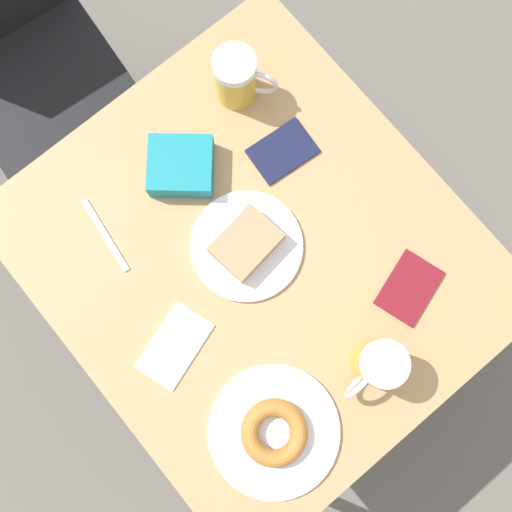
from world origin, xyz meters
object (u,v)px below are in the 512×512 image
object	(u,v)px
plate_with_donut	(274,432)
beer_mug_left	(377,364)
passport_far_edge	(409,288)
plate_with_cake	(248,244)
fork	(106,235)
beer_mug_center	(237,78)
passport_near_edge	(283,151)
chair	(10,40)
napkin_folded	(175,346)
blue_pouch	(181,167)

from	to	relation	value
plate_with_donut	beer_mug_left	bearing A→B (deg)	-5.83
passport_far_edge	plate_with_cake	bearing A→B (deg)	125.20
plate_with_donut	fork	world-z (taller)	plate_with_donut
beer_mug_center	fork	xyz separation A→B (m)	(-0.39, -0.07, -0.06)
beer_mug_left	passport_far_edge	xyz separation A→B (m)	(0.15, 0.06, -0.06)
beer_mug_left	passport_near_edge	world-z (taller)	beer_mug_left
passport_far_edge	chair	bearing A→B (deg)	105.29
napkin_folded	plate_with_donut	bearing A→B (deg)	-79.47
plate_with_donut	napkin_folded	size ratio (longest dim) A/B	1.48
chair	blue_pouch	bearing A→B (deg)	-75.27
napkin_folded	passport_far_edge	bearing A→B (deg)	-25.91
plate_with_cake	plate_with_donut	size ratio (longest dim) A/B	0.90
fork	plate_with_donut	bearing A→B (deg)	-88.13
chair	beer_mug_center	size ratio (longest dim) A/B	7.05
passport_far_edge	blue_pouch	bearing A→B (deg)	112.32
beer_mug_left	passport_far_edge	bearing A→B (deg)	21.43
plate_with_cake	blue_pouch	distance (m)	0.20
napkin_folded	fork	xyz separation A→B (m)	(0.03, 0.26, -0.00)
fork	napkin_folded	bearing A→B (deg)	-96.36
beer_mug_left	napkin_folded	bearing A→B (deg)	135.25
fork	blue_pouch	bearing A→B (deg)	1.93
fork	beer_mug_center	bearing A→B (deg)	9.55
chair	blue_pouch	world-z (taller)	chair
plate_with_cake	passport_near_edge	world-z (taller)	plate_with_cake
beer_mug_left	fork	distance (m)	0.57
beer_mug_left	blue_pouch	bearing A→B (deg)	94.18
beer_mug_left	napkin_folded	world-z (taller)	beer_mug_left
chair	plate_with_cake	size ratio (longest dim) A/B	3.91
beer_mug_center	passport_far_edge	size ratio (longest dim) A/B	0.84
blue_pouch	napkin_folded	bearing A→B (deg)	-130.83
passport_near_edge	chair	bearing A→B (deg)	112.01
beer_mug_center	fork	bearing A→B (deg)	-170.45
fork	passport_far_edge	bearing A→B (deg)	-49.68
plate_with_cake	napkin_folded	size ratio (longest dim) A/B	1.33
plate_with_donut	passport_far_edge	bearing A→B (deg)	5.72
beer_mug_center	passport_near_edge	xyz separation A→B (m)	(-0.01, -0.16, -0.06)
napkin_folded	fork	size ratio (longest dim) A/B	0.99
plate_with_cake	passport_far_edge	distance (m)	0.33
passport_near_edge	beer_mug_center	bearing A→B (deg)	85.64
beer_mug_left	passport_far_edge	world-z (taller)	beer_mug_left
plate_with_donut	beer_mug_center	bearing A→B (deg)	56.32
passport_far_edge	blue_pouch	distance (m)	0.51
chair	beer_mug_left	size ratio (longest dim) A/B	6.75
plate_with_donut	blue_pouch	bearing A→B (deg)	70.10
fork	passport_far_edge	size ratio (longest dim) A/B	1.15
chair	blue_pouch	distance (m)	0.64
plate_with_cake	chair	bearing A→B (deg)	97.34
beer_mug_left	blue_pouch	distance (m)	0.53
plate_with_donut	beer_mug_center	world-z (taller)	beer_mug_center
plate_with_donut	fork	size ratio (longest dim) A/B	1.47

